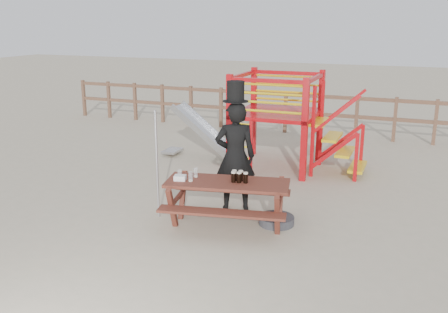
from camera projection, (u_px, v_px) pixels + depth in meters
ground at (202, 224)px, 8.05m from camera, size 60.00×60.00×0.00m
back_fence at (303, 108)px, 14.12m from camera, size 15.09×0.09×1.20m
playground_fort at (273, 119)px, 10.92m from camera, size 4.71×1.84×2.10m
picnic_table at (227, 198)px, 7.86m from camera, size 2.14×1.67×0.74m
man_with_hat at (235, 154)px, 8.42m from camera, size 0.81×0.70×2.22m
metal_pole at (157, 165)px, 8.11m from camera, size 0.04×0.04×1.80m
parasol_base at (276, 220)px, 8.03m from camera, size 0.57×0.57×0.24m
paper_bag at (180, 178)px, 7.84m from camera, size 0.21×0.18×0.08m
stout_pints at (239, 177)px, 7.75m from camera, size 0.28×0.17×0.17m
empty_glasses at (189, 175)px, 7.89m from camera, size 0.28×0.29×0.15m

